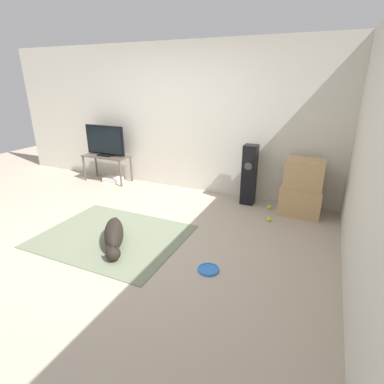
# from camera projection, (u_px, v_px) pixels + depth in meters

# --- Properties ---
(ground_plane) EXTENTS (12.00, 12.00, 0.00)m
(ground_plane) POSITION_uv_depth(u_px,v_px,m) (125.00, 238.00, 3.91)
(ground_plane) COLOR #B2A38E
(wall_back) EXTENTS (8.00, 0.06, 2.55)m
(wall_back) POSITION_uv_depth(u_px,v_px,m) (191.00, 120.00, 5.25)
(wall_back) COLOR beige
(wall_back) RESTS_ON ground_plane
(wall_right) EXTENTS (0.06, 8.00, 2.55)m
(wall_right) POSITION_uv_depth(u_px,v_px,m) (374.00, 166.00, 2.46)
(wall_right) COLOR beige
(wall_right) RESTS_ON ground_plane
(area_rug) EXTENTS (1.84, 1.45, 0.01)m
(area_rug) POSITION_uv_depth(u_px,v_px,m) (112.00, 236.00, 3.95)
(area_rug) COLOR slate
(area_rug) RESTS_ON ground_plane
(dog) EXTENTS (0.68, 0.89, 0.27)m
(dog) POSITION_uv_depth(u_px,v_px,m) (114.00, 235.00, 3.69)
(dog) COLOR black
(dog) RESTS_ON area_rug
(frisbee) EXTENTS (0.23, 0.23, 0.03)m
(frisbee) POSITION_uv_depth(u_px,v_px,m) (208.00, 269.00, 3.24)
(frisbee) COLOR blue
(frisbee) RESTS_ON ground_plane
(cardboard_box_lower) EXTENTS (0.60, 0.42, 0.42)m
(cardboard_box_lower) POSITION_uv_depth(u_px,v_px,m) (300.00, 201.00, 4.55)
(cardboard_box_lower) COLOR tan
(cardboard_box_lower) RESTS_ON ground_plane
(cardboard_box_upper) EXTENTS (0.54, 0.38, 0.43)m
(cardboard_box_upper) POSITION_uv_depth(u_px,v_px,m) (304.00, 174.00, 4.41)
(cardboard_box_upper) COLOR tan
(cardboard_box_upper) RESTS_ON cardboard_box_lower
(floor_speaker) EXTENTS (0.22, 0.22, 0.98)m
(floor_speaker) POSITION_uv_depth(u_px,v_px,m) (249.00, 175.00, 4.84)
(floor_speaker) COLOR black
(floor_speaker) RESTS_ON ground_plane
(tv_stand) EXTENTS (0.95, 0.41, 0.52)m
(tv_stand) POSITION_uv_depth(u_px,v_px,m) (107.00, 159.00, 5.96)
(tv_stand) COLOR brown
(tv_stand) RESTS_ON ground_plane
(tv) EXTENTS (0.87, 0.20, 0.59)m
(tv) POSITION_uv_depth(u_px,v_px,m) (105.00, 141.00, 5.83)
(tv) COLOR black
(tv) RESTS_ON tv_stand
(tennis_ball_by_boxes) EXTENTS (0.07, 0.07, 0.07)m
(tennis_ball_by_boxes) POSITION_uv_depth(u_px,v_px,m) (269.00, 219.00, 4.37)
(tennis_ball_by_boxes) COLOR #C6E033
(tennis_ball_by_boxes) RESTS_ON ground_plane
(tennis_ball_near_speaker) EXTENTS (0.07, 0.07, 0.07)m
(tennis_ball_near_speaker) POSITION_uv_depth(u_px,v_px,m) (269.00, 207.00, 4.78)
(tennis_ball_near_speaker) COLOR #C6E033
(tennis_ball_near_speaker) RESTS_ON ground_plane
(game_console) EXTENTS (0.35, 0.24, 0.09)m
(game_console) POSITION_uv_depth(u_px,v_px,m) (113.00, 180.00, 6.04)
(game_console) COLOR white
(game_console) RESTS_ON ground_plane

